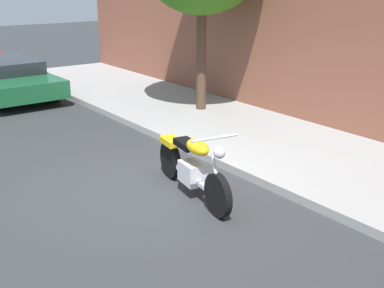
{
  "coord_description": "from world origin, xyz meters",
  "views": [
    {
      "loc": [
        6.15,
        -3.8,
        3.14
      ],
      "look_at": [
        0.59,
        0.34,
        0.82
      ],
      "focal_mm": 46.44,
      "sensor_mm": 36.0,
      "label": 1
    }
  ],
  "objects": [
    {
      "name": "motorcycle",
      "position": [
        0.59,
        0.34,
        0.47
      ],
      "size": [
        2.19,
        0.78,
        1.12
      ],
      "color": "black",
      "rests_on": "ground"
    },
    {
      "name": "parked_car_green",
      "position": [
        -7.9,
        0.15,
        0.55
      ],
      "size": [
        4.55,
        1.91,
        1.03
      ],
      "color": "black",
      "rests_on": "ground"
    },
    {
      "name": "ground_plane",
      "position": [
        0.0,
        0.0,
        0.0
      ],
      "size": [
        60.0,
        60.0,
        0.0
      ],
      "primitive_type": "plane",
      "color": "#303335"
    },
    {
      "name": "sidewalk",
      "position": [
        0.0,
        2.97,
        0.07
      ],
      "size": [
        21.68,
        3.15,
        0.14
      ],
      "primitive_type": "cube",
      "color": "#9A9A9A",
      "rests_on": "ground"
    }
  ]
}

